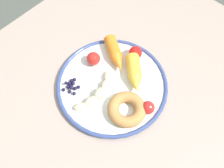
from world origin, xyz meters
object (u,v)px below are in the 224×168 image
object	(u,v)px
blueberry_pile	(71,86)
tomato_near	(136,53)
banana	(98,92)
donut	(127,109)
plate	(112,84)
tomato_mid	(93,59)
tomato_far	(149,106)
carrot_orange	(115,54)
carrot_yellow	(135,73)
dining_table	(110,95)

from	to	relation	value
blueberry_pile	tomato_near	xyz separation A→B (m)	(-0.21, 0.07, 0.01)
banana	tomato_near	xyz separation A→B (m)	(-0.18, -0.00, 0.01)
donut	tomato_near	size ratio (longest dim) A/B	2.56
plate	blueberry_pile	world-z (taller)	blueberry_pile
banana	donut	bearing A→B (deg)	99.11
tomato_mid	tomato_far	bearing A→B (deg)	87.86
blueberry_pile	tomato_mid	distance (m)	0.11
donut	blueberry_pile	world-z (taller)	donut
plate	tomato_mid	bearing A→B (deg)	-100.97
carrot_orange	tomato_near	xyz separation A→B (m)	(-0.05, 0.05, 0.00)
banana	carrot_yellow	distance (m)	0.12
donut	tomato_far	bearing A→B (deg)	138.91
carrot_orange	plate	bearing A→B (deg)	36.57
donut	tomato_far	xyz separation A→B (m)	(-0.05, 0.04, 0.00)
tomato_near	tomato_mid	distance (m)	0.14
dining_table	tomato_mid	bearing A→B (deg)	-99.12
carrot_yellow	donut	world-z (taller)	carrot_yellow
blueberry_pile	tomato_near	bearing A→B (deg)	160.86
plate	carrot_orange	distance (m)	0.10
banana	blueberry_pile	world-z (taller)	banana
blueberry_pile	tomato_near	distance (m)	0.22
carrot_orange	carrot_yellow	bearing A→B (deg)	80.96
dining_table	blueberry_pile	bearing A→B (deg)	-36.35
dining_table	blueberry_pile	xyz separation A→B (m)	(0.09, -0.07, 0.11)
carrot_yellow	tomato_far	size ratio (longest dim) A/B	3.11
donut	banana	bearing A→B (deg)	-80.89
blueberry_pile	tomato_far	size ratio (longest dim) A/B	1.48
carrot_orange	tomato_near	bearing A→B (deg)	132.69
tomato_far	plate	bearing A→B (deg)	-85.62
banana	carrot_orange	size ratio (longest dim) A/B	1.32
carrot_orange	tomato_near	world-z (taller)	tomato_near
plate	tomato_far	distance (m)	0.13
plate	donut	size ratio (longest dim) A/B	3.10
carrot_yellow	blueberry_pile	distance (m)	0.19
carrot_yellow	banana	bearing A→B (deg)	-19.28
plate	tomato_near	distance (m)	0.13
blueberry_pile	tomato_mid	xyz separation A→B (m)	(-0.11, -0.01, 0.01)
carrot_yellow	dining_table	bearing A→B (deg)	-38.72
plate	tomato_near	xyz separation A→B (m)	(-0.12, -0.01, 0.02)
tomato_mid	tomato_near	bearing A→B (deg)	140.59
carrot_orange	tomato_mid	xyz separation A→B (m)	(0.06, -0.04, 0.00)
plate	banana	size ratio (longest dim) A/B	1.97
banana	carrot_orange	xyz separation A→B (m)	(-0.13, -0.05, 0.01)
carrot_orange	donut	xyz separation A→B (m)	(0.12, 0.15, -0.00)
dining_table	carrot_orange	world-z (taller)	carrot_orange
donut	tomato_near	distance (m)	0.19
carrot_orange	donut	distance (m)	0.19
tomato_far	carrot_yellow	bearing A→B (deg)	-118.87
plate	carrot_orange	size ratio (longest dim) A/B	2.61
banana	plate	bearing A→B (deg)	172.24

